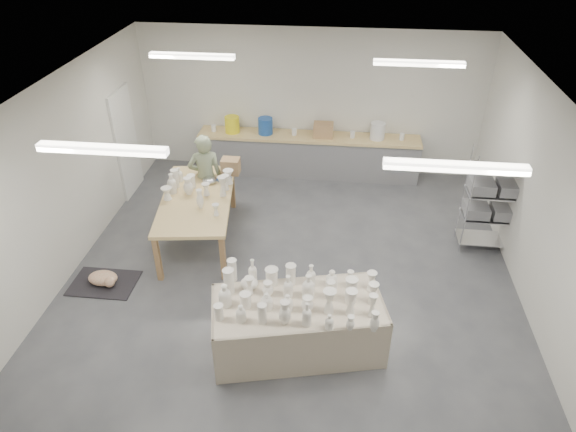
# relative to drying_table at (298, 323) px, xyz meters

# --- Properties ---
(room) EXTENTS (8.00, 8.02, 3.00)m
(room) POSITION_rel_drying_table_xyz_m (-0.36, 1.34, 1.62)
(room) COLOR #424449
(room) RESTS_ON ground
(back_counter) EXTENTS (4.60, 0.60, 1.24)m
(back_counter) POSITION_rel_drying_table_xyz_m (-0.26, 4.93, 0.05)
(back_counter) COLOR tan
(back_counter) RESTS_ON ground
(wire_shelf) EXTENTS (0.88, 0.48, 1.80)m
(wire_shelf) POSITION_rel_drying_table_xyz_m (2.95, 2.65, 0.49)
(wire_shelf) COLOR silver
(wire_shelf) RESTS_ON ground
(drying_table) EXTENTS (2.38, 1.53, 1.15)m
(drying_table) POSITION_rel_drying_table_xyz_m (0.00, 0.00, 0.00)
(drying_table) COLOR olive
(drying_table) RESTS_ON ground
(work_table) EXTENTS (1.45, 2.43, 1.22)m
(work_table) POSITION_rel_drying_table_xyz_m (-1.90, 2.43, 0.43)
(work_table) COLOR tan
(work_table) RESTS_ON ground
(rug) EXTENTS (1.00, 0.70, 0.02)m
(rug) POSITION_rel_drying_table_xyz_m (-3.14, 0.95, -0.42)
(rug) COLOR black
(rug) RESTS_ON ground
(cat) EXTENTS (0.47, 0.35, 0.20)m
(cat) POSITION_rel_drying_table_xyz_m (-3.12, 0.94, -0.31)
(cat) COLOR white
(cat) RESTS_ON rug
(potter) EXTENTS (0.70, 0.56, 1.66)m
(potter) POSITION_rel_drying_table_xyz_m (-1.96, 3.03, 0.40)
(potter) COLOR gray
(potter) RESTS_ON ground
(red_stool) EXTENTS (0.43, 0.43, 0.33)m
(red_stool) POSITION_rel_drying_table_xyz_m (-1.96, 3.30, -0.13)
(red_stool) COLOR red
(red_stool) RESTS_ON ground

